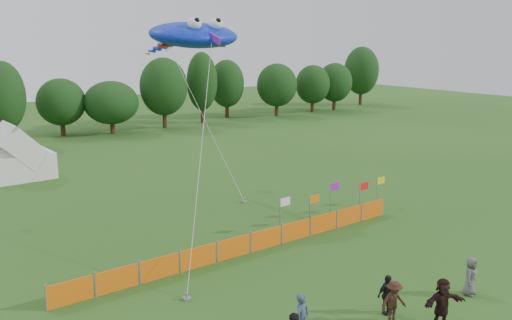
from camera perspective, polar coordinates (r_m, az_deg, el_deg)
treeline at (r=60.80m, az=-21.75°, el=5.60°), size 104.57×8.78×8.36m
tent_right at (r=45.89m, az=-22.59°, el=0.26°), size 4.50×3.60×3.18m
barrier_fence at (r=28.39m, az=-0.60°, el=-8.31°), size 19.90×0.06×1.00m
flag_row at (r=33.35m, az=7.90°, el=-3.73°), size 8.73×0.51×2.12m
spectator_a at (r=20.58m, az=4.63°, el=-15.56°), size 0.78×0.63×1.85m
spectator_c at (r=22.45m, az=13.62°, el=-13.64°), size 1.18×0.84×1.66m
spectator_d at (r=23.07m, az=12.95°, el=-12.97°), size 0.95×0.45×1.58m
spectator_e at (r=25.56m, az=20.67°, el=-10.81°), size 0.93×0.76×1.64m
spectator_f at (r=22.62m, az=18.14°, el=-13.41°), size 1.83×1.06×1.88m
stingray_kite at (r=35.32m, az=-6.51°, el=12.27°), size 10.68×18.98×11.56m
small_kite_white at (r=40.87m, az=-7.24°, el=8.26°), size 1.42×9.42×10.70m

